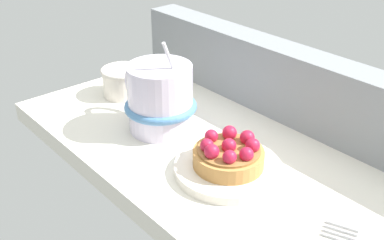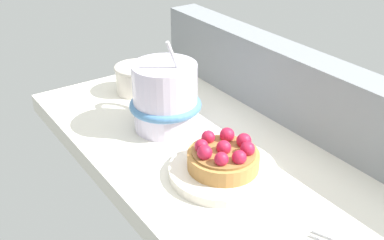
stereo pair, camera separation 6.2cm
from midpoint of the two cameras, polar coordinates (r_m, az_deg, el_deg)
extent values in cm
cube|color=silver|center=(65.30, 7.02, -4.93)|extent=(65.11, 32.86, 2.92)
cube|color=gray|center=(70.90, 15.84, 3.33)|extent=(63.81, 5.34, 10.80)
cylinder|color=silver|center=(59.57, 6.76, -6.20)|extent=(13.58, 13.58, 1.17)
cylinder|color=silver|center=(59.73, 6.74, -6.43)|extent=(7.47, 7.47, 0.58)
cylinder|color=#B77F42|center=(58.67, 6.85, -4.90)|extent=(8.92, 8.92, 2.05)
cylinder|color=olive|center=(58.03, 6.91, -3.94)|extent=(7.85, 7.85, 0.30)
sphere|color=#B71938|center=(57.71, 6.95, -3.43)|extent=(1.84, 1.84, 1.84)
sphere|color=#B71938|center=(56.00, 8.91, -4.58)|extent=(1.76, 1.76, 1.76)
sphere|color=#B71938|center=(57.69, 9.81, -3.55)|extent=(1.82, 1.82, 1.82)
sphere|color=#B71938|center=(59.20, 9.29, -2.56)|extent=(1.89, 1.89, 1.89)
sphere|color=#B71938|center=(60.08, 7.22, -1.88)|extent=(1.90, 1.90, 1.90)
sphere|color=#B71938|center=(59.60, 4.97, -2.16)|extent=(1.75, 1.75, 1.75)
sphere|color=#B71938|center=(57.51, 4.26, -3.26)|extent=(1.72, 1.72, 1.72)
sphere|color=#B71938|center=(56.20, 4.72, -4.03)|extent=(1.86, 1.86, 1.86)
sphere|color=#B71938|center=(55.30, 6.81, -4.80)|extent=(1.70, 1.70, 1.70)
cylinder|color=silver|center=(67.61, -0.62, 2.77)|extent=(9.27, 9.27, 9.85)
torus|color=#4C7FB2|center=(68.19, -0.62, 1.79)|extent=(10.50, 10.50, 1.18)
torus|color=silver|center=(71.91, -3.11, 4.37)|extent=(6.33, 0.82, 6.33)
cylinder|color=silver|center=(64.30, 0.79, 6.85)|extent=(0.91, 2.80, 6.51)
cube|color=#B7B7BC|center=(53.23, 19.51, -13.23)|extent=(3.34, 1.52, 0.60)
cylinder|color=silver|center=(80.12, -4.53, 4.82)|extent=(6.79, 6.79, 4.41)
torus|color=beige|center=(79.26, -4.59, 6.28)|extent=(7.25, 7.25, 0.60)
camera|label=1|loc=(0.03, -87.14, 1.56)|focal=44.21mm
camera|label=2|loc=(0.03, 92.86, -1.56)|focal=44.21mm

